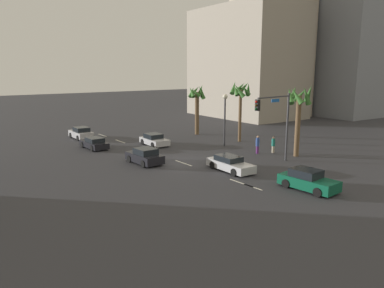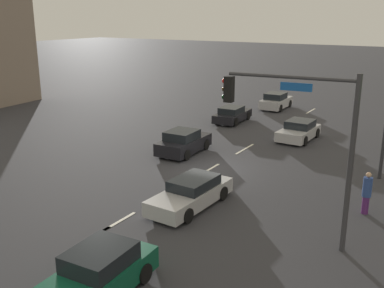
% 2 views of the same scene
% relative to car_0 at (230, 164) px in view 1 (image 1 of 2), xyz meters
% --- Properties ---
extents(ground_plane, '(220.00, 220.00, 0.00)m').
position_rel_car_0_xyz_m(ground_plane, '(-4.79, -1.69, -0.59)').
color(ground_plane, '#333338').
extents(lane_stripe_0, '(2.44, 0.14, 0.01)m').
position_rel_car_0_xyz_m(lane_stripe_0, '(-22.79, -1.69, -0.59)').
color(lane_stripe_0, silver).
rests_on(lane_stripe_0, ground_plane).
extents(lane_stripe_1, '(2.52, 0.14, 0.01)m').
position_rel_car_0_xyz_m(lane_stripe_1, '(-17.55, -1.69, -0.59)').
color(lane_stripe_1, silver).
rests_on(lane_stripe_1, ground_plane).
extents(lane_stripe_2, '(2.55, 0.14, 0.01)m').
position_rel_car_0_xyz_m(lane_stripe_2, '(-9.16, -1.69, -0.59)').
color(lane_stripe_2, silver).
rests_on(lane_stripe_2, ground_plane).
extents(lane_stripe_3, '(2.57, 0.14, 0.01)m').
position_rel_car_0_xyz_m(lane_stripe_3, '(-4.42, -1.69, -0.59)').
color(lane_stripe_3, silver).
rests_on(lane_stripe_3, ground_plane).
extents(lane_stripe_4, '(1.82, 0.14, 0.01)m').
position_rel_car_0_xyz_m(lane_stripe_4, '(4.34, -1.69, -0.59)').
color(lane_stripe_4, silver).
rests_on(lane_stripe_4, ground_plane).
extents(lane_stripe_5, '(2.53, 0.14, 0.01)m').
position_rel_car_0_xyz_m(lane_stripe_5, '(3.13, -1.69, -0.59)').
color(lane_stripe_5, silver).
rests_on(lane_stripe_5, ground_plane).
extents(car_0, '(4.64, 1.96, 1.26)m').
position_rel_car_0_xyz_m(car_0, '(0.00, 0.00, 0.00)').
color(car_0, '#B7B7BC').
rests_on(car_0, ground_plane).
extents(car_1, '(4.13, 1.96, 1.23)m').
position_rel_car_0_xyz_m(car_1, '(-15.46, -5.74, -0.02)').
color(car_1, black).
rests_on(car_1, ground_plane).
extents(car_2, '(4.01, 2.09, 1.44)m').
position_rel_car_0_xyz_m(car_2, '(-6.48, -4.56, 0.07)').
color(car_2, black).
rests_on(car_2, ground_plane).
extents(car_3, '(4.04, 1.95, 1.44)m').
position_rel_car_0_xyz_m(car_3, '(-22.19, -4.73, 0.07)').
color(car_3, '#B7B7BC').
rests_on(car_3, ground_plane).
extents(car_4, '(3.96, 2.03, 1.29)m').
position_rel_car_0_xyz_m(car_4, '(-13.16, 0.42, 0.01)').
color(car_4, '#B7B7BC').
rests_on(car_4, ground_plane).
extents(car_5, '(4.21, 2.08, 1.46)m').
position_rel_car_0_xyz_m(car_5, '(7.03, 1.03, 0.08)').
color(car_5, '#0F5138').
rests_on(car_5, ground_plane).
extents(traffic_signal, '(0.67, 4.84, 6.31)m').
position_rel_car_0_xyz_m(traffic_signal, '(0.62, 5.05, 3.67)').
color(traffic_signal, '#38383D').
rests_on(traffic_signal, ground_plane).
extents(streetlamp, '(0.56, 0.56, 5.80)m').
position_rel_car_0_xyz_m(streetlamp, '(-8.03, 6.46, 3.50)').
color(streetlamp, '#2D2D33').
rests_on(streetlamp, ground_plane).
extents(pedestrian_0, '(0.50, 0.50, 1.68)m').
position_rel_car_0_xyz_m(pedestrian_0, '(-2.48, 8.23, 0.29)').
color(pedestrian_0, '#B2A58C').
rests_on(pedestrian_0, ground_plane).
extents(pedestrian_1, '(0.53, 0.53, 1.85)m').
position_rel_car_0_xyz_m(pedestrian_1, '(-3.20, 6.68, 0.38)').
color(pedestrian_1, '#59266B').
rests_on(pedestrian_1, ground_plane).
extents(palm_tree_0, '(2.70, 2.74, 7.20)m').
position_rel_car_0_xyz_m(palm_tree_0, '(-8.99, 9.75, 5.02)').
color(palm_tree_0, brown).
rests_on(palm_tree_0, ground_plane).
extents(palm_tree_1, '(2.64, 2.85, 7.09)m').
position_rel_car_0_xyz_m(palm_tree_1, '(-0.04, 8.87, 4.48)').
color(palm_tree_1, brown).
rests_on(palm_tree_1, ground_plane).
extents(palm_tree_2, '(2.41, 2.32, 6.56)m').
position_rel_car_0_xyz_m(palm_tree_2, '(-16.00, 8.68, 4.07)').
color(palm_tree_2, brown).
rests_on(palm_tree_2, ground_plane).
extents(building_0, '(20.43, 13.19, 19.30)m').
position_rel_car_0_xyz_m(building_0, '(-26.86, 28.12, 9.06)').
color(building_0, '#9E9384').
rests_on(building_0, ground_plane).
extents(building_1, '(12.44, 11.72, 31.20)m').
position_rel_car_0_xyz_m(building_1, '(-24.91, 32.46, 15.01)').
color(building_1, '#B2A38E').
rests_on(building_1, ground_plane).
extents(building_2, '(20.08, 14.54, 34.11)m').
position_rel_car_0_xyz_m(building_2, '(-19.73, 44.51, 16.46)').
color(building_2, gray).
rests_on(building_2, ground_plane).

